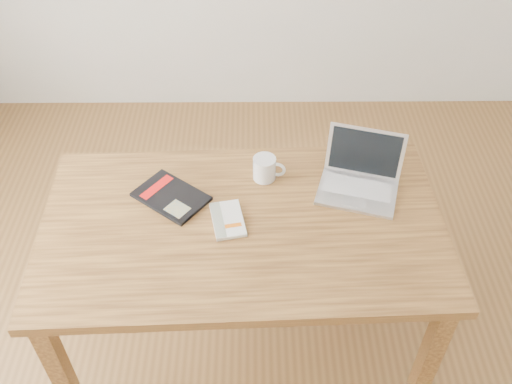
{
  "coord_description": "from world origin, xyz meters",
  "views": [
    {
      "loc": [
        -0.04,
        -1.29,
        2.3
      ],
      "look_at": [
        -0.03,
        0.21,
        0.85
      ],
      "focal_mm": 40.0,
      "sensor_mm": 36.0,
      "label": 1
    }
  ],
  "objects_px": {
    "black_guidebook": "(171,197)",
    "laptop": "(360,178)",
    "coffee_mug": "(265,168)",
    "white_guidebook": "(228,220)",
    "desk": "(243,239)"
  },
  "relations": [
    {
      "from": "coffee_mug",
      "to": "white_guidebook",
      "type": "bearing_deg",
      "value": -111.45
    },
    {
      "from": "white_guidebook",
      "to": "black_guidebook",
      "type": "height_order",
      "value": "white_guidebook"
    },
    {
      "from": "white_guidebook",
      "to": "laptop",
      "type": "height_order",
      "value": "laptop"
    },
    {
      "from": "desk",
      "to": "white_guidebook",
      "type": "xyz_separation_m",
      "value": [
        -0.06,
        0.01,
        0.1
      ]
    },
    {
      "from": "coffee_mug",
      "to": "desk",
      "type": "bearing_deg",
      "value": -100.02
    },
    {
      "from": "black_guidebook",
      "to": "white_guidebook",
      "type": "bearing_deg",
      "value": -81.65
    },
    {
      "from": "white_guidebook",
      "to": "laptop",
      "type": "bearing_deg",
      "value": 8.75
    },
    {
      "from": "white_guidebook",
      "to": "coffee_mug",
      "type": "xyz_separation_m",
      "value": [
        0.14,
        0.24,
        0.04
      ]
    },
    {
      "from": "black_guidebook",
      "to": "laptop",
      "type": "xyz_separation_m",
      "value": [
        0.74,
        0.06,
        0.04
      ]
    },
    {
      "from": "white_guidebook",
      "to": "laptop",
      "type": "xyz_separation_m",
      "value": [
        0.51,
        0.19,
        0.04
      ]
    },
    {
      "from": "coffee_mug",
      "to": "laptop",
      "type": "bearing_deg",
      "value": 1.31
    },
    {
      "from": "black_guidebook",
      "to": "coffee_mug",
      "type": "distance_m",
      "value": 0.39
    },
    {
      "from": "desk",
      "to": "coffee_mug",
      "type": "bearing_deg",
      "value": 68.35
    },
    {
      "from": "desk",
      "to": "laptop",
      "type": "relative_size",
      "value": 4.23
    },
    {
      "from": "desk",
      "to": "black_guidebook",
      "type": "xyz_separation_m",
      "value": [
        -0.28,
        0.13,
        0.1
      ]
    }
  ]
}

